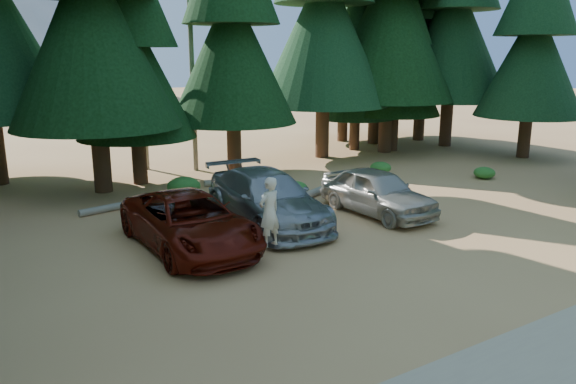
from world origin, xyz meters
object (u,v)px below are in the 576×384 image
object	(u,v)px
log_right	(319,191)
frisbee_player	(269,212)
log_left	(128,204)
silver_minivan_center	(267,198)
silver_minivan_right	(377,192)
red_pickup	(190,222)
log_mid	(245,181)

from	to	relation	value
log_right	frisbee_player	bearing A→B (deg)	-159.50
frisbee_player	log_left	bearing A→B (deg)	-93.05
log_right	log_left	bearing A→B (deg)	138.81
silver_minivan_center	log_left	bearing A→B (deg)	130.88
log_right	silver_minivan_right	bearing A→B (deg)	-112.03
silver_minivan_right	log_left	xyz separation A→B (m)	(-7.51, 5.66, -0.70)
silver_minivan_right	red_pickup	bearing A→B (deg)	177.29
red_pickup	silver_minivan_center	size ratio (longest dim) A/B	0.95
silver_minivan_center	log_mid	world-z (taller)	silver_minivan_center
silver_minivan_right	log_mid	distance (m)	7.14
silver_minivan_right	frisbee_player	distance (m)	6.31
log_left	log_mid	world-z (taller)	log_mid
red_pickup	log_mid	xyz separation A→B (m)	(5.38, 6.72, -0.68)
red_pickup	log_right	world-z (taller)	red_pickup
silver_minivan_right	frisbee_player	size ratio (longest dim) A/B	2.50
log_mid	frisbee_player	bearing A→B (deg)	-100.91
red_pickup	log_mid	bearing A→B (deg)	51.02
frisbee_player	log_mid	distance (m)	10.04
silver_minivan_right	log_left	size ratio (longest dim) A/B	1.29
log_mid	silver_minivan_right	bearing A→B (deg)	-62.10
silver_minivan_center	log_mid	size ratio (longest dim) A/B	1.70
red_pickup	silver_minivan_center	bearing A→B (deg)	15.66
log_mid	log_right	world-z (taller)	log_right
frisbee_player	log_left	world-z (taller)	frisbee_player
frisbee_player	silver_minivan_center	bearing A→B (deg)	-133.91
red_pickup	silver_minivan_right	size ratio (longest dim) A/B	1.21
red_pickup	frisbee_player	distance (m)	2.84
red_pickup	frisbee_player	bearing A→B (deg)	-60.35
red_pickup	log_left	bearing A→B (deg)	92.66
log_mid	silver_minivan_center	bearing A→B (deg)	-97.69
red_pickup	silver_minivan_center	distance (m)	3.34
red_pickup	log_left	world-z (taller)	red_pickup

